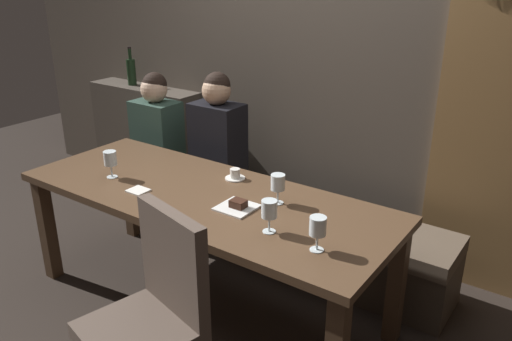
{
  "coord_description": "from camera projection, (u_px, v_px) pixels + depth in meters",
  "views": [
    {
      "loc": [
        1.75,
        -1.96,
        1.92
      ],
      "look_at": [
        0.19,
        0.24,
        0.84
      ],
      "focal_mm": 36.02,
      "sensor_mm": 36.0,
      "label": 1
    }
  ],
  "objects": [
    {
      "name": "diner_redhead",
      "position": [
        157.0,
        123.0,
        3.92
      ],
      "size": [
        0.36,
        0.24,
        0.74
      ],
      "color": "#2D473D",
      "rests_on": "banquette_bench"
    },
    {
      "name": "dining_table",
      "position": [
        203.0,
        207.0,
        2.89
      ],
      "size": [
        2.2,
        0.84,
        0.74
      ],
      "color": "#493422",
      "rests_on": "ground"
    },
    {
      "name": "back_counter",
      "position": [
        148.0,
        139.0,
        4.58
      ],
      "size": [
        1.1,
        0.28,
        0.95
      ],
      "primitive_type": "cube",
      "color": "#494138",
      "rests_on": "ground"
    },
    {
      "name": "dessert_plate",
      "position": [
        237.0,
        206.0,
        2.67
      ],
      "size": [
        0.19,
        0.19,
        0.05
      ],
      "color": "white",
      "rests_on": "dining_table"
    },
    {
      "name": "back_wall_tiled",
      "position": [
        315.0,
        31.0,
        3.5
      ],
      "size": [
        6.0,
        0.12,
        3.0
      ],
      "primitive_type": "cube",
      "color": "brown",
      "rests_on": "ground"
    },
    {
      "name": "wine_glass_near_left",
      "position": [
        110.0,
        159.0,
        3.03
      ],
      "size": [
        0.08,
        0.08,
        0.16
      ],
      "color": "silver",
      "rests_on": "dining_table"
    },
    {
      "name": "espresso_cup",
      "position": [
        235.0,
        175.0,
        3.04
      ],
      "size": [
        0.12,
        0.12,
        0.06
      ],
      "color": "white",
      "rests_on": "dining_table"
    },
    {
      "name": "ground",
      "position": [
        207.0,
        303.0,
        3.13
      ],
      "size": [
        9.0,
        9.0,
        0.0
      ],
      "primitive_type": "plane",
      "color": "black"
    },
    {
      "name": "wine_bottle_dark_red",
      "position": [
        131.0,
        71.0,
        4.43
      ],
      "size": [
        0.08,
        0.08,
        0.33
      ],
      "color": "black",
      "rests_on": "back_counter"
    },
    {
      "name": "banquette_bench",
      "position": [
        271.0,
        226.0,
        3.58
      ],
      "size": [
        2.5,
        0.44,
        0.45
      ],
      "color": "#40352A",
      "rests_on": "ground"
    },
    {
      "name": "folded_napkin",
      "position": [
        138.0,
        191.0,
        2.88
      ],
      "size": [
        0.11,
        0.1,
        0.01
      ],
      "primitive_type": "cube",
      "rotation": [
        0.0,
        0.0,
        -0.01
      ],
      "color": "silver",
      "rests_on": "dining_table"
    },
    {
      "name": "wine_glass_center_back",
      "position": [
        278.0,
        184.0,
        2.69
      ],
      "size": [
        0.08,
        0.08,
        0.16
      ],
      "color": "silver",
      "rests_on": "dining_table"
    },
    {
      "name": "chair_near_side",
      "position": [
        154.0,
        307.0,
        2.2
      ],
      "size": [
        0.53,
        0.53,
        0.98
      ],
      "color": "brown",
      "rests_on": "ground"
    },
    {
      "name": "wine_glass_center_front",
      "position": [
        318.0,
        228.0,
        2.24
      ],
      "size": [
        0.08,
        0.08,
        0.16
      ],
      "color": "silver",
      "rests_on": "dining_table"
    },
    {
      "name": "wine_glass_end_left",
      "position": [
        269.0,
        211.0,
        2.4
      ],
      "size": [
        0.08,
        0.08,
        0.16
      ],
      "color": "silver",
      "rests_on": "dining_table"
    },
    {
      "name": "diner_bearded",
      "position": [
        218.0,
        132.0,
        3.6
      ],
      "size": [
        0.36,
        0.24,
        0.8
      ],
      "color": "black",
      "rests_on": "banquette_bench"
    }
  ]
}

